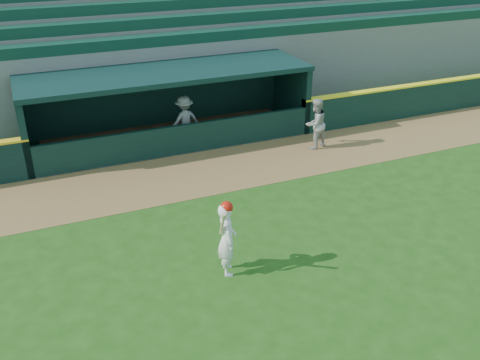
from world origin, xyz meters
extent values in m
plane|color=#1F4711|center=(0.00, 0.00, 0.00)|extent=(120.00, 120.00, 0.00)
cube|color=brown|center=(0.00, 4.90, 0.01)|extent=(40.00, 3.00, 0.01)
cube|color=black|center=(12.25, 6.55, 0.60)|extent=(15.50, 0.30, 1.20)
cube|color=yellow|center=(12.25, 6.55, 1.23)|extent=(15.50, 0.32, 0.06)
imported|color=#A2A29D|center=(4.24, 5.27, 0.85)|extent=(0.97, 0.85, 1.70)
imported|color=gray|center=(0.40, 7.28, 0.83)|extent=(1.19, 0.85, 1.67)
cube|color=slate|center=(0.00, 7.70, 0.02)|extent=(9.00, 2.60, 0.04)
cube|color=black|center=(-4.60, 7.70, 1.15)|extent=(0.20, 2.60, 2.30)
cube|color=black|center=(4.60, 7.70, 1.15)|extent=(0.20, 2.60, 2.30)
cube|color=black|center=(0.00, 9.00, 1.15)|extent=(9.40, 0.20, 2.30)
cube|color=black|center=(0.00, 7.70, 2.38)|extent=(9.40, 2.80, 0.16)
cube|color=black|center=(0.00, 6.48, 0.50)|extent=(9.00, 0.16, 1.00)
cube|color=brown|center=(0.00, 8.50, 0.25)|extent=(8.40, 0.45, 0.10)
cube|color=slate|center=(0.00, 9.53, 1.46)|extent=(34.00, 0.85, 2.91)
cube|color=#0F3828|center=(0.00, 9.41, 3.09)|extent=(34.00, 0.60, 0.36)
cube|color=slate|center=(0.00, 10.38, 1.68)|extent=(34.00, 0.85, 3.36)
cube|color=#0F3828|center=(0.00, 10.26, 3.54)|extent=(34.00, 0.60, 0.36)
cube|color=slate|center=(0.00, 11.22, 1.91)|extent=(34.00, 0.85, 3.81)
cube|color=#0F3828|center=(0.00, 11.11, 3.99)|extent=(34.00, 0.60, 0.36)
cube|color=slate|center=(0.00, 12.07, 2.13)|extent=(34.00, 0.85, 4.26)
cube|color=slate|center=(0.00, 12.93, 2.35)|extent=(34.00, 0.85, 4.71)
cube|color=slate|center=(0.00, 13.78, 2.58)|extent=(34.00, 0.85, 5.16)
cube|color=slate|center=(0.00, 14.62, 2.80)|extent=(34.00, 0.85, 5.61)
cube|color=slate|center=(0.00, 15.20, 2.80)|extent=(34.50, 0.30, 5.61)
imported|color=white|center=(-0.98, -0.02, 0.84)|extent=(0.51, 0.68, 1.67)
sphere|color=red|center=(-0.98, -0.02, 1.60)|extent=(0.27, 0.27, 0.27)
cylinder|color=#D7C08A|center=(-1.16, -0.24, 1.37)|extent=(0.18, 0.52, 0.76)
camera|label=1|loc=(-4.46, -8.92, 7.00)|focal=40.00mm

